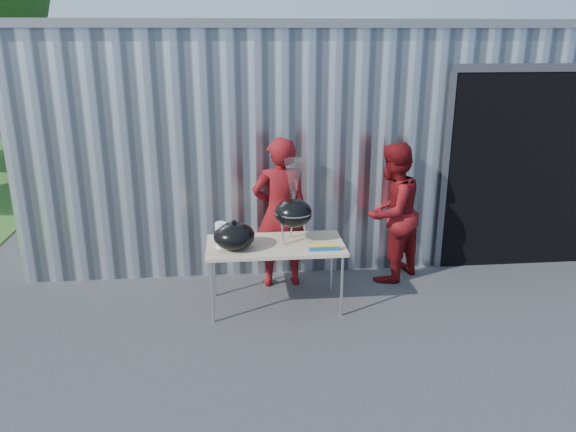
{
  "coord_description": "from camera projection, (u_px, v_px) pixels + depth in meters",
  "views": [
    {
      "loc": [
        -0.58,
        -4.94,
        2.95
      ],
      "look_at": [
        -0.0,
        0.83,
        1.05
      ],
      "focal_mm": 35.0,
      "sensor_mm": 36.0,
      "label": 1
    }
  ],
  "objects": [
    {
      "name": "foil_box",
      "position": [
        324.0,
        248.0,
        5.94
      ],
      "size": [
        0.32,
        0.05,
        0.06
      ],
      "color": "#184C9D",
      "rests_on": "folding_table"
    },
    {
      "name": "person_cook",
      "position": [
        280.0,
        213.0,
        6.66
      ],
      "size": [
        0.7,
        0.5,
        1.82
      ],
      "primitive_type": "imported",
      "rotation": [
        0.0,
        0.0,
        3.24
      ],
      "color": "maroon",
      "rests_on": "ground"
    },
    {
      "name": "folding_table",
      "position": [
        275.0,
        247.0,
        6.15
      ],
      "size": [
        1.5,
        0.75,
        0.75
      ],
      "color": "tan",
      "rests_on": "ground"
    },
    {
      "name": "grill_lid",
      "position": [
        234.0,
        236.0,
        5.96
      ],
      "size": [
        0.44,
        0.44,
        0.32
      ],
      "color": "black",
      "rests_on": "folding_table"
    },
    {
      "name": "white_tub",
      "position": [
        225.0,
        234.0,
        6.29
      ],
      "size": [
        0.2,
        0.15,
        0.1
      ],
      "primitive_type": "cube",
      "color": "white",
      "rests_on": "folding_table"
    },
    {
      "name": "paper_towels",
      "position": [
        221.0,
        235.0,
        5.99
      ],
      "size": [
        0.12,
        0.12,
        0.28
      ],
      "primitive_type": "cylinder",
      "color": "white",
      "rests_on": "folding_table"
    },
    {
      "name": "ground",
      "position": [
        297.0,
        340.0,
        5.64
      ],
      "size": [
        80.0,
        80.0,
        0.0
      ],
      "primitive_type": "plane",
      "color": "#323235"
    },
    {
      "name": "person_bystander",
      "position": [
        392.0,
        213.0,
        6.84
      ],
      "size": [
        1.06,
        1.04,
        1.72
      ],
      "primitive_type": "imported",
      "rotation": [
        0.0,
        0.0,
        3.84
      ],
      "color": "maroon",
      "rests_on": "ground"
    },
    {
      "name": "kettle_grill",
      "position": [
        293.0,
        205.0,
        6.07
      ],
      "size": [
        0.42,
        0.42,
        0.93
      ],
      "color": "black",
      "rests_on": "folding_table"
    },
    {
      "name": "building",
      "position": [
        319.0,
        119.0,
        9.59
      ],
      "size": [
        8.2,
        6.2,
        3.1
      ],
      "color": "silver",
      "rests_on": "ground"
    }
  ]
}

